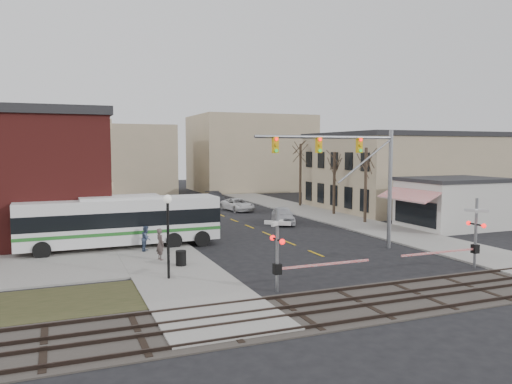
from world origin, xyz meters
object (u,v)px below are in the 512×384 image
at_px(rr_crossing_east, 470,234).
at_px(street_lamp, 168,219).
at_px(car_d, 216,198).
at_px(pedestrian_far, 146,238).
at_px(trash_bin, 181,258).
at_px(car_a, 283,215).
at_px(pedestrian_near, 160,244).
at_px(rr_crossing_west, 285,250).
at_px(car_c, 238,205).
at_px(car_b, 188,213).
at_px(transit_bus, 121,221).
at_px(traffic_signal_mast, 356,164).

relative_size(rr_crossing_east, street_lamp, 1.29).
distance_m(car_d, pedestrian_far, 28.16).
bearing_deg(pedestrian_far, trash_bin, -140.02).
bearing_deg(trash_bin, car_a, 46.04).
distance_m(street_lamp, pedestrian_near, 4.95).
distance_m(rr_crossing_west, car_c, 30.83).
relative_size(car_c, pedestrian_far, 2.92).
bearing_deg(car_a, car_b, 163.77).
distance_m(transit_bus, car_c, 21.82).
height_order(traffic_signal_mast, street_lamp, traffic_signal_mast).
bearing_deg(pedestrian_far, rr_crossing_east, -97.93).
xyz_separation_m(car_b, pedestrian_near, (-5.69, -16.12, 0.36)).
bearing_deg(car_d, car_c, -80.65).
xyz_separation_m(car_a, pedestrian_near, (-13.17, -10.92, 0.29)).
distance_m(car_c, car_d, 6.82).
relative_size(rr_crossing_west, rr_crossing_east, 1.00).
bearing_deg(rr_crossing_west, car_c, 74.58).
bearing_deg(pedestrian_near, car_b, -32.49).
bearing_deg(transit_bus, car_a, 22.07).
relative_size(street_lamp, trash_bin, 5.07).
relative_size(rr_crossing_west, street_lamp, 1.29).
bearing_deg(street_lamp, trash_bin, 63.96).
bearing_deg(car_d, rr_crossing_east, -77.84).
distance_m(car_a, car_d, 17.26).
relative_size(transit_bus, pedestrian_far, 8.04).
bearing_deg(traffic_signal_mast, pedestrian_near, 172.44).
bearing_deg(rr_crossing_west, traffic_signal_mast, 39.29).
bearing_deg(street_lamp, traffic_signal_mast, 12.09).
bearing_deg(car_a, pedestrian_far, -130.85).
height_order(traffic_signal_mast, trash_bin, traffic_signal_mast).
bearing_deg(car_d, pedestrian_far, -110.10).
distance_m(trash_bin, car_a, 17.80).
relative_size(trash_bin, pedestrian_far, 0.52).
bearing_deg(rr_crossing_west, trash_bin, 118.74).
bearing_deg(pedestrian_far, car_d, 0.06).
bearing_deg(rr_crossing_east, pedestrian_far, 145.58).
distance_m(street_lamp, trash_bin, 3.89).
relative_size(traffic_signal_mast, trash_bin, 11.72).
bearing_deg(rr_crossing_west, car_b, 86.88).
xyz_separation_m(rr_crossing_east, pedestrian_near, (-15.90, 8.19, -0.90)).
height_order(traffic_signal_mast, rr_crossing_west, traffic_signal_mast).
height_order(car_d, pedestrian_far, pedestrian_far).
distance_m(transit_bus, pedestrian_near, 5.25).
bearing_deg(rr_crossing_west, transit_bus, 114.66).
bearing_deg(transit_bus, traffic_signal_mast, -24.68).
height_order(rr_crossing_east, car_c, rr_crossing_east).
height_order(car_d, pedestrian_near, pedestrian_near).
height_order(rr_crossing_east, pedestrian_near, rr_crossing_east).
height_order(transit_bus, car_d, transit_bus).
xyz_separation_m(rr_crossing_west, rr_crossing_east, (11.55, 0.16, 0.00)).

